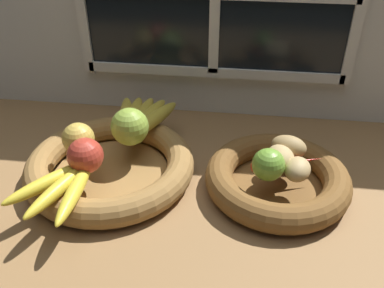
% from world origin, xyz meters
% --- Properties ---
extents(ground_plane, '(1.40, 0.90, 0.03)m').
position_xyz_m(ground_plane, '(0.00, 0.00, -0.01)').
color(ground_plane, olive).
extents(back_wall, '(1.40, 0.05, 0.55)m').
position_xyz_m(back_wall, '(0.00, 0.30, 0.28)').
color(back_wall, silver).
rests_on(back_wall, ground_plane).
extents(fruit_bowl_left, '(0.35, 0.35, 0.06)m').
position_xyz_m(fruit_bowl_left, '(-0.19, -0.02, 0.03)').
color(fruit_bowl_left, olive).
rests_on(fruit_bowl_left, ground_plane).
extents(fruit_bowl_right, '(0.29, 0.29, 0.06)m').
position_xyz_m(fruit_bowl_right, '(0.16, -0.02, 0.03)').
color(fruit_bowl_right, brown).
rests_on(fruit_bowl_right, ground_plane).
extents(apple_green_back, '(0.08, 0.08, 0.08)m').
position_xyz_m(apple_green_back, '(-0.15, 0.03, 0.10)').
color(apple_green_back, '#8CAD3D').
rests_on(apple_green_back, fruit_bowl_left).
extents(apple_golden_left, '(0.07, 0.07, 0.07)m').
position_xyz_m(apple_golden_left, '(-0.25, -0.02, 0.09)').
color(apple_golden_left, gold).
rests_on(apple_golden_left, fruit_bowl_left).
extents(apple_red_front, '(0.07, 0.07, 0.07)m').
position_xyz_m(apple_red_front, '(-0.21, -0.08, 0.09)').
color(apple_red_front, '#B73828').
rests_on(apple_red_front, fruit_bowl_left).
extents(banana_bunch_front, '(0.14, 0.19, 0.03)m').
position_xyz_m(banana_bunch_front, '(-0.23, -0.14, 0.07)').
color(banana_bunch_front, yellow).
rests_on(banana_bunch_front, fruit_bowl_left).
extents(banana_bunch_back, '(0.15, 0.20, 0.03)m').
position_xyz_m(banana_bunch_back, '(-0.15, 0.11, 0.07)').
color(banana_bunch_back, gold).
rests_on(banana_bunch_back, fruit_bowl_left).
extents(potato_large, '(0.07, 0.08, 0.04)m').
position_xyz_m(potato_large, '(0.16, -0.02, 0.08)').
color(potato_large, tan).
rests_on(potato_large, fruit_bowl_right).
extents(potato_back, '(0.08, 0.07, 0.04)m').
position_xyz_m(potato_back, '(0.18, 0.02, 0.08)').
color(potato_back, '#A38451').
rests_on(potato_back, fruit_bowl_right).
extents(potato_small, '(0.06, 0.07, 0.04)m').
position_xyz_m(potato_small, '(0.19, -0.05, 0.08)').
color(potato_small, tan).
rests_on(potato_small, fruit_bowl_right).
extents(lime_near, '(0.06, 0.06, 0.06)m').
position_xyz_m(lime_near, '(0.13, -0.05, 0.09)').
color(lime_near, '#6B9E33').
rests_on(lime_near, fruit_bowl_right).
extents(chili_pepper, '(0.14, 0.06, 0.02)m').
position_xyz_m(chili_pepper, '(0.17, -0.01, 0.06)').
color(chili_pepper, red).
rests_on(chili_pepper, fruit_bowl_right).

